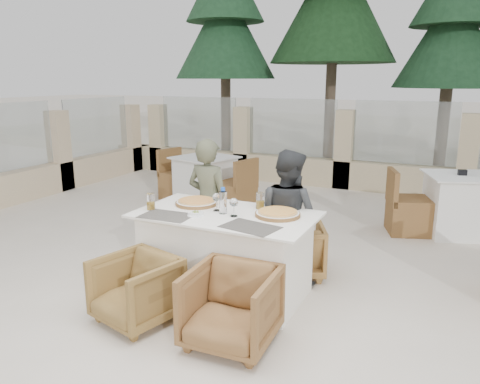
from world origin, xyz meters
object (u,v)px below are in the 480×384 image
at_px(armchair_far_right, 294,249).
at_px(diner_left, 209,204).
at_px(diner_right, 287,217).
at_px(dining_table, 226,254).
at_px(beer_glass_right, 260,201).
at_px(armchair_far_left, 224,232).
at_px(olive_dish, 196,213).
at_px(armchair_near_right, 231,307).
at_px(pizza_right, 278,213).
at_px(wine_glass_centre, 217,201).
at_px(armchair_near_left, 136,290).
at_px(bg_table_b, 459,205).
at_px(wine_glass_near, 234,206).
at_px(pizza_left, 196,202).
at_px(beer_glass_left, 151,202).
at_px(bg_table_a, 205,181).
at_px(water_bottle, 223,201).

xyz_separation_m(armchair_far_right, diner_left, (-0.89, -0.17, 0.41)).
bearing_deg(diner_right, dining_table, 66.93).
bearing_deg(beer_glass_right, armchair_far_left, 140.58).
bearing_deg(olive_dish, dining_table, 42.13).
bearing_deg(armchair_near_right, pizza_right, 85.57).
height_order(wine_glass_centre, armchair_near_left, wine_glass_centre).
xyz_separation_m(armchair_near_left, armchair_near_right, (0.85, 0.03, 0.02)).
bearing_deg(olive_dish, wine_glass_centre, 68.38).
relative_size(beer_glass_right, bg_table_b, 0.09).
relative_size(wine_glass_near, olive_dish, 1.67).
distance_m(pizza_left, armchair_far_right, 1.11).
height_order(pizza_left, beer_glass_left, beer_glass_left).
relative_size(pizza_right, wine_glass_near, 2.16).
xyz_separation_m(armchair_near_left, diner_right, (0.84, 1.26, 0.38)).
relative_size(beer_glass_left, bg_table_a, 0.09).
relative_size(armchair_near_right, bg_table_b, 0.40).
relative_size(olive_dish, armchair_near_right, 0.17).
height_order(water_bottle, diner_right, diner_right).
relative_size(beer_glass_left, bg_table_b, 0.09).
xyz_separation_m(dining_table, pizza_left, (-0.39, 0.15, 0.41)).
bearing_deg(water_bottle, beer_glass_right, 50.41).
distance_m(bg_table_a, bg_table_b, 3.58).
relative_size(wine_glass_centre, wine_glass_near, 1.00).
bearing_deg(diner_left, armchair_near_right, 131.53).
xyz_separation_m(olive_dish, bg_table_b, (2.09, 2.94, -0.41)).
distance_m(water_bottle, armchair_near_right, 1.04).
bearing_deg(olive_dish, diner_left, 110.54).
distance_m(beer_glass_right, olive_dish, 0.62).
bearing_deg(armchair_far_left, armchair_far_right, 174.67).
bearing_deg(pizza_left, wine_glass_near, -21.81).
bearing_deg(water_bottle, armchair_near_right, -58.80).
distance_m(pizza_right, wine_glass_near, 0.39).
bearing_deg(wine_glass_near, pizza_left, 158.19).
distance_m(armchair_far_left, armchair_near_right, 1.78).
xyz_separation_m(wine_glass_near, armchair_near_left, (-0.53, -0.71, -0.59)).
bearing_deg(olive_dish, armchair_near_right, -41.84).
bearing_deg(beer_glass_left, bg_table_a, 109.98).
relative_size(armchair_far_right, bg_table_a, 0.36).
bearing_deg(armchair_near_left, pizza_left, 102.26).
bearing_deg(olive_dish, pizza_left, 119.59).
relative_size(armchair_far_left, armchair_far_right, 1.05).
bearing_deg(armchair_far_right, armchair_far_left, -32.64).
bearing_deg(beer_glass_left, bg_table_b, 48.92).
height_order(beer_glass_right, diner_left, diner_left).
distance_m(beer_glass_right, armchair_far_right, 0.74).
bearing_deg(water_bottle, beer_glass_left, -165.36).
height_order(dining_table, olive_dish, olive_dish).
height_order(wine_glass_centre, bg_table_b, wine_glass_centre).
bearing_deg(beer_glass_right, diner_left, 160.04).
distance_m(wine_glass_centre, diner_right, 0.72).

